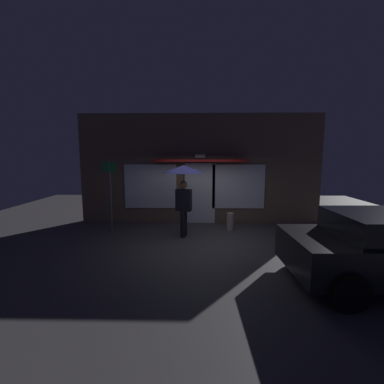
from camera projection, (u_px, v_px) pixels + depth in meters
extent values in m
plane|color=#423F44|center=(200.00, 241.00, 7.75)|extent=(18.00, 18.00, 0.00)
cube|color=brown|center=(200.00, 169.00, 9.80)|extent=(8.73, 0.30, 3.96)
cube|color=white|center=(200.00, 193.00, 9.76)|extent=(1.10, 0.04, 2.20)
cube|color=white|center=(150.00, 186.00, 9.76)|extent=(1.89, 0.04, 1.60)
cube|color=white|center=(238.00, 187.00, 9.69)|extent=(1.89, 0.04, 1.60)
cube|color=white|center=(200.00, 156.00, 9.49)|extent=(0.36, 0.16, 0.12)
cube|color=maroon|center=(200.00, 160.00, 9.26)|extent=(3.20, 0.70, 0.08)
cylinder|color=black|center=(185.00, 223.00, 8.27)|extent=(0.15, 0.15, 0.81)
cylinder|color=black|center=(183.00, 224.00, 8.08)|extent=(0.15, 0.15, 0.81)
cube|color=black|center=(184.00, 200.00, 8.07)|extent=(0.51, 0.35, 0.65)
cube|color=silver|center=(183.00, 199.00, 8.20)|extent=(0.14, 0.06, 0.52)
cube|color=#B28C19|center=(183.00, 200.00, 8.20)|extent=(0.05, 0.04, 0.42)
sphere|color=tan|center=(184.00, 185.00, 8.01)|extent=(0.22, 0.22, 0.22)
cylinder|color=slate|center=(184.00, 182.00, 8.00)|extent=(0.02, 0.02, 1.02)
cone|color=#14144C|center=(184.00, 169.00, 7.95)|extent=(1.27, 1.27, 0.22)
cylinder|color=black|center=(303.00, 251.00, 6.06)|extent=(0.64, 0.23, 0.64)
cylinder|color=black|center=(349.00, 292.00, 4.26)|extent=(0.64, 0.23, 0.64)
cylinder|color=#595B60|center=(111.00, 196.00, 8.64)|extent=(0.07, 0.07, 2.36)
cube|color=#198C33|center=(109.00, 167.00, 8.50)|extent=(0.40, 0.02, 0.30)
cylinder|color=#B2A899|center=(230.00, 221.00, 8.95)|extent=(0.23, 0.23, 0.57)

